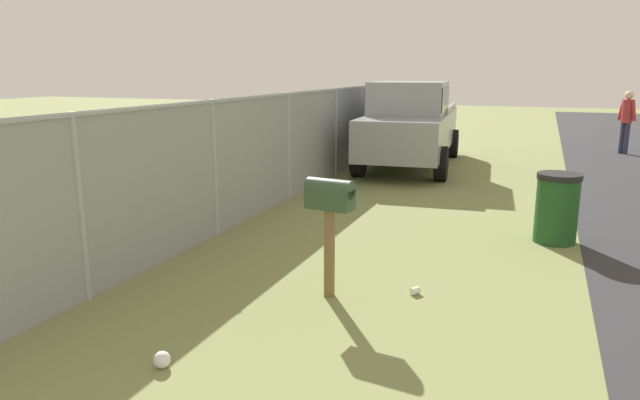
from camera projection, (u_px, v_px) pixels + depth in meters
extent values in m
cube|color=brown|center=(329.00, 253.00, 6.07)|extent=(0.09, 0.09, 0.96)
cube|color=#334C33|center=(330.00, 199.00, 5.94)|extent=(0.27, 0.52, 0.22)
cylinder|color=#334C33|center=(330.00, 188.00, 5.91)|extent=(0.27, 0.52, 0.20)
cube|color=red|center=(333.00, 190.00, 6.02)|extent=(0.02, 0.04, 0.18)
cube|color=#93999E|center=(411.00, 131.00, 14.28)|extent=(5.66, 2.25, 0.90)
cube|color=#93999E|center=(409.00, 98.00, 13.48)|extent=(2.00, 1.82, 0.76)
cube|color=black|center=(409.00, 98.00, 13.48)|extent=(1.95, 1.86, 0.53)
cube|color=#93999E|center=(450.00, 108.00, 15.07)|extent=(2.87, 0.30, 0.12)
cube|color=#93999E|center=(387.00, 106.00, 15.54)|extent=(2.87, 0.30, 0.12)
cylinder|color=black|center=(441.00, 164.00, 12.43)|extent=(0.78, 0.32, 0.76)
cylinder|color=black|center=(359.00, 160.00, 12.94)|extent=(0.78, 0.32, 0.76)
cylinder|color=black|center=(453.00, 143.00, 15.84)|extent=(0.78, 0.32, 0.76)
cylinder|color=black|center=(387.00, 141.00, 16.35)|extent=(0.78, 0.32, 0.76)
cylinder|color=#1E4C1E|center=(557.00, 211.00, 8.00)|extent=(0.57, 0.57, 0.90)
cylinder|color=black|center=(560.00, 176.00, 7.89)|extent=(0.60, 0.60, 0.08)
cylinder|color=#2D3351|center=(622.00, 138.00, 16.52)|extent=(0.14, 0.14, 0.88)
cylinder|color=#2D3351|center=(626.00, 139.00, 16.40)|extent=(0.14, 0.14, 0.88)
cylinder|color=#B23333|center=(627.00, 111.00, 16.29)|extent=(0.30, 0.30, 0.66)
sphere|color=beige|center=(629.00, 95.00, 16.19)|extent=(0.24, 0.24, 0.24)
cylinder|color=#B23333|center=(621.00, 110.00, 16.46)|extent=(0.09, 0.18, 0.60)
cylinder|color=#B23333|center=(634.00, 111.00, 16.10)|extent=(0.09, 0.18, 0.60)
cylinder|color=#9EA3A8|center=(80.00, 209.00, 5.87)|extent=(0.07, 0.07, 1.96)
cylinder|color=#9EA3A8|center=(214.00, 169.00, 8.24)|extent=(0.07, 0.07, 1.96)
cylinder|color=#9EA3A8|center=(289.00, 147.00, 10.60)|extent=(0.07, 0.07, 1.96)
cylinder|color=#9EA3A8|center=(336.00, 132.00, 12.96)|extent=(0.07, 0.07, 1.96)
cylinder|color=#9EA3A8|center=(368.00, 123.00, 15.33)|extent=(0.07, 0.07, 1.96)
cylinder|color=#9EA3A8|center=(392.00, 116.00, 17.69)|extent=(0.07, 0.07, 1.96)
cube|color=#9EA3A8|center=(255.00, 97.00, 9.21)|extent=(18.18, 0.04, 0.04)
cube|color=gray|center=(256.00, 156.00, 9.42)|extent=(18.18, 0.01, 1.96)
cylinder|color=white|center=(415.00, 291.00, 6.21)|extent=(0.13, 0.12, 0.08)
sphere|color=silver|center=(162.00, 360.00, 4.67)|extent=(0.14, 0.14, 0.14)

